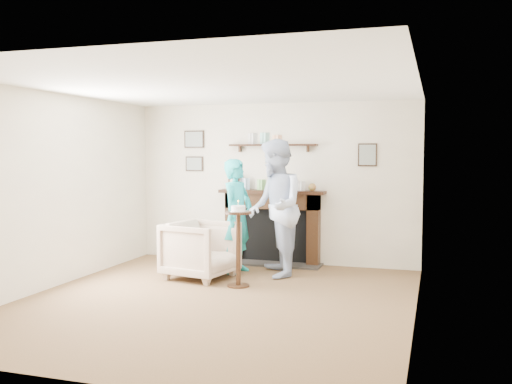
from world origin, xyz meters
TOP-DOWN VIEW (x-y plane):
  - ground at (0.00, 0.00)m, footprint 5.00×5.00m
  - room_shell at (-0.00, 0.69)m, footprint 4.54×5.02m
  - armchair at (-0.64, 1.08)m, footprint 1.01×0.99m
  - man at (0.29, 1.52)m, footprint 1.04×1.15m
  - woman at (-0.30, 1.61)m, footprint 0.50×0.66m
  - pedestal_table at (0.01, 0.78)m, footprint 0.35×0.35m

SIDE VIEW (x-z plane):
  - ground at x=0.00m, z-range 0.00..0.00m
  - armchair at x=-0.64m, z-range -0.39..0.39m
  - man at x=0.29m, z-range -0.96..0.96m
  - woman at x=-0.30m, z-range -0.82..0.82m
  - pedestal_table at x=0.01m, z-range 0.13..1.25m
  - room_shell at x=0.00m, z-range 0.36..2.88m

